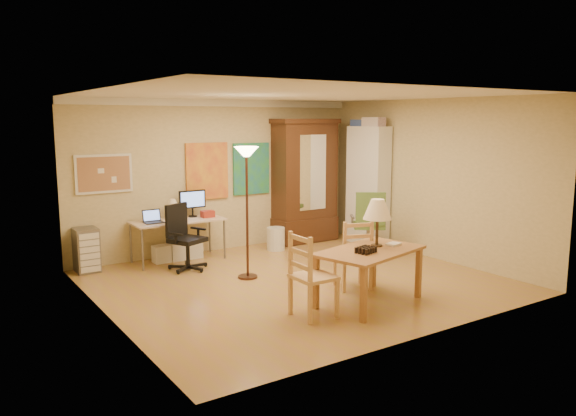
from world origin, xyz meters
TOP-DOWN VIEW (x-y plane):
  - floor at (0.00, 0.00)m, footprint 5.50×5.50m
  - crown_molding at (0.00, 2.46)m, footprint 5.50×0.08m
  - corkboard at (-2.05, 2.47)m, footprint 0.90×0.04m
  - art_panel_left at (-0.25, 2.47)m, footprint 0.80×0.04m
  - art_panel_right at (0.65, 2.47)m, footprint 0.75×0.04m
  - dining_table at (0.30, -1.27)m, footprint 1.58×1.18m
  - ladder_chair_back at (0.46, -0.71)m, footprint 0.57×0.56m
  - ladder_chair_left at (-0.71, -1.31)m, footprint 0.46×0.49m
  - torchiere_lamp at (-0.51, 0.58)m, footprint 0.36×0.36m
  - computer_desk at (-0.94, 2.15)m, footprint 1.53×0.67m
  - office_chair_black at (-1.09, 1.53)m, footprint 0.64×0.64m
  - office_chair_green at (1.95, 0.65)m, footprint 0.72×0.72m
  - drawer_cart at (-2.43, 2.27)m, footprint 0.34×0.41m
  - armoire at (1.70, 2.24)m, footprint 1.29×0.61m
  - bookshelf at (2.55, 1.37)m, footprint 0.33×0.89m
  - wastebin at (0.81, 1.88)m, footprint 0.33×0.33m

SIDE VIEW (x-z plane):
  - floor at x=0.00m, z-range 0.00..0.00m
  - wastebin at x=0.81m, z-range 0.00..0.42m
  - office_chair_black at x=-1.09m, z-range -0.24..0.80m
  - office_chair_green at x=1.95m, z-range -0.26..0.87m
  - drawer_cart at x=-2.43m, z-range 0.00..0.69m
  - computer_desk at x=-0.94m, z-range -0.15..1.00m
  - ladder_chair_back at x=0.46m, z-range -0.03..0.96m
  - ladder_chair_left at x=-0.71m, z-range -0.03..1.00m
  - dining_table at x=0.30m, z-range 0.18..1.51m
  - armoire at x=1.70m, z-range -0.15..2.21m
  - bookshelf at x=2.55m, z-range -0.01..2.22m
  - art_panel_left at x=-0.25m, z-range 0.95..1.95m
  - art_panel_right at x=0.65m, z-range 0.98..1.92m
  - corkboard at x=-2.05m, z-range 1.19..1.81m
  - torchiere_lamp at x=-0.51m, z-range 0.59..2.56m
  - crown_molding at x=0.00m, z-range 2.58..2.70m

